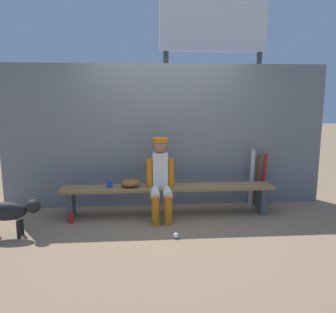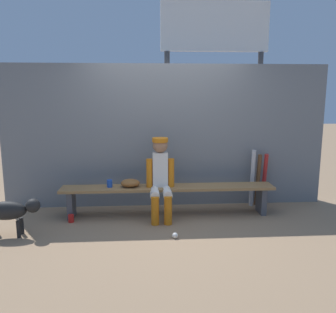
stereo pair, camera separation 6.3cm
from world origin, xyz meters
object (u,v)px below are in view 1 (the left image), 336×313
object	(u,v)px
baseball	(176,235)
cup_on_bench	(110,184)
baseball_glove	(130,183)
bat_aluminum_red	(264,179)
dugout_bench	(168,192)
player_seated	(161,176)
cup_on_ground	(71,219)
bat_wood_dark	(257,180)
bat_aluminum_silver	(252,178)
scoreboard	(216,49)
dog	(10,212)

from	to	relation	value
baseball	cup_on_bench	distance (m)	1.33
baseball_glove	baseball	bearing A→B (deg)	-55.75
bat_aluminum_red	baseball	size ratio (longest dim) A/B	11.60
dugout_bench	player_seated	world-z (taller)	player_seated
baseball_glove	baseball	world-z (taller)	baseball_glove
cup_on_ground	bat_wood_dark	bearing A→B (deg)	11.12
bat_aluminum_silver	bat_aluminum_red	size ratio (longest dim) A/B	1.09
dugout_bench	scoreboard	bearing A→B (deg)	57.89
baseball	dog	bearing A→B (deg)	174.16
bat_aluminum_silver	scoreboard	distance (m)	2.55
baseball	dog	distance (m)	2.11
player_seated	dog	world-z (taller)	player_seated
player_seated	bat_aluminum_red	xyz separation A→B (m)	(1.70, 0.48, -0.21)
player_seated	baseball_glove	xyz separation A→B (m)	(-0.44, 0.11, -0.13)
baseball_glove	scoreboard	xyz separation A→B (m)	(1.59, 1.65, 2.11)
bat_aluminum_red	scoreboard	bearing A→B (deg)	113.44
dugout_bench	dog	world-z (taller)	dog
bat_aluminum_red	dog	bearing A→B (deg)	-164.33
baseball_glove	cup_on_bench	size ratio (longest dim) A/B	2.55
player_seated	baseball_glove	size ratio (longest dim) A/B	4.19
bat_aluminum_red	dog	world-z (taller)	bat_aluminum_red
bat_aluminum_silver	cup_on_ground	size ratio (longest dim) A/B	8.47
bat_wood_dark	scoreboard	world-z (taller)	scoreboard
player_seated	dog	xyz separation A→B (m)	(-1.93, -0.54, -0.30)
baseball_glove	bat_aluminum_red	world-z (taller)	bat_aluminum_red
baseball_glove	scoreboard	size ratio (longest dim) A/B	0.08
player_seated	bat_aluminum_silver	size ratio (longest dim) A/B	1.26
player_seated	bat_aluminum_red	bearing A→B (deg)	15.67
baseball_glove	dog	world-z (taller)	baseball_glove
bat_wood_dark	bat_aluminum_silver	bearing A→B (deg)	-160.73
bat_aluminum_silver	cup_on_bench	bearing A→B (deg)	-172.19
bat_aluminum_red	cup_on_ground	world-z (taller)	bat_aluminum_red
bat_aluminum_silver	cup_on_bench	world-z (taller)	bat_aluminum_silver
baseball_glove	bat_aluminum_silver	xyz separation A→B (m)	(1.93, 0.32, -0.04)
bat_aluminum_red	cup_on_bench	bearing A→B (deg)	-171.70
baseball_glove	bat_aluminum_silver	world-z (taller)	bat_aluminum_silver
dugout_bench	cup_on_bench	xyz separation A→B (m)	(-0.86, 0.01, 0.14)
baseball	baseball_glove	bearing A→B (deg)	124.25
player_seated	bat_wood_dark	size ratio (longest dim) A/B	1.38
bat_aluminum_silver	cup_on_bench	size ratio (longest dim) A/B	8.47
cup_on_bench	scoreboard	world-z (taller)	scoreboard
dog	bat_aluminum_red	bearing A→B (deg)	15.67
dugout_bench	scoreboard	distance (m)	2.98
dugout_bench	bat_aluminum_red	distance (m)	1.63
baseball	bat_aluminum_silver	bearing A→B (deg)	41.41
bat_wood_dark	scoreboard	distance (m)	2.58
dog	cup_on_ground	bearing A→B (deg)	34.00
dugout_bench	scoreboard	xyz separation A→B (m)	(1.03, 1.65, 2.25)
dog	dugout_bench	bearing A→B (deg)	17.64
baseball_glove	bat_aluminum_red	distance (m)	2.17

